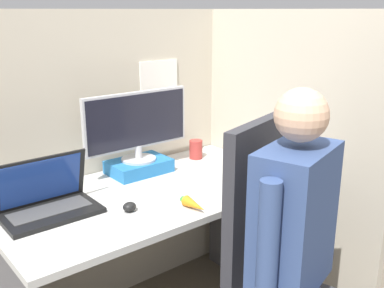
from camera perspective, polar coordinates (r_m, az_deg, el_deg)
The scene contains 12 objects.
cubicle_panel_back at distance 2.41m, azimuth -10.62°, elevation -2.37°, with size 1.90×0.05×1.56m.
cubicle_panel_right at distance 2.49m, azimuth 9.67°, elevation -1.76°, with size 0.04×1.40×1.56m.
desk at distance 2.18m, azimuth -5.21°, elevation -10.56°, with size 1.40×0.75×0.76m.
paper_box at distance 2.32m, azimuth -6.75°, elevation -2.82°, with size 0.30×0.21×0.07m.
monitor at distance 2.26m, azimuth -6.99°, elevation 2.57°, with size 0.58×0.18×0.35m.
laptop at distance 1.94m, azimuth -17.78°, elevation -7.15°, with size 0.38×0.23×0.24m.
mouse at distance 1.89m, azimuth -7.93°, elevation -7.91°, with size 0.06×0.05×0.04m.
stapler at distance 2.46m, azimuth 6.77°, elevation -1.95°, with size 0.04×0.13×0.05m.
carrot_toy at distance 1.88m, azimuth 0.31°, elevation -7.75°, with size 0.05×0.15×0.05m.
office_chair at distance 1.84m, azimuth 10.10°, elevation -15.62°, with size 0.57×0.62×1.15m.
person at distance 1.62m, azimuth 13.99°, elevation -13.21°, with size 0.46×0.52×1.32m.
coffee_mug at distance 2.51m, azimuth 0.50°, elevation -0.69°, with size 0.07×0.07×0.10m.
Camera 1 is at (-1.06, -1.25, 1.56)m, focal length 42.00 mm.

